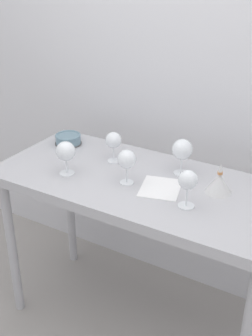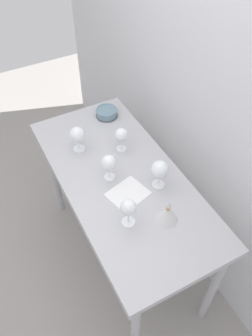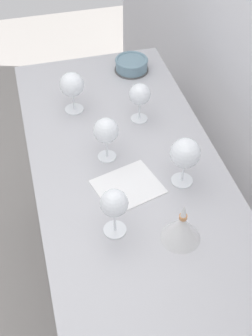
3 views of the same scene
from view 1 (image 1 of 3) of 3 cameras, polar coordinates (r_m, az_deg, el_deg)
ground_plane at (r=2.62m, az=1.55°, el=-19.12°), size 6.00×6.00×0.00m
back_wall at (r=2.34m, az=7.92°, el=12.21°), size 3.80×0.04×2.60m
steel_counter at (r=2.12m, az=1.73°, el=-4.03°), size 1.40×0.65×0.90m
wine_glass_far_left at (r=2.20m, az=-1.64°, el=3.53°), size 0.08×0.08×0.16m
wine_glass_near_right at (r=1.81m, az=8.04°, el=-1.70°), size 0.08×0.08×0.17m
wine_glass_far_right at (r=2.08m, az=7.32°, el=2.32°), size 0.10×0.10×0.18m
wine_glass_near_center at (r=1.98m, az=0.09°, el=1.02°), size 0.09×0.09×0.17m
wine_glass_near_left at (r=2.09m, az=-7.85°, el=2.07°), size 0.09×0.09×0.17m
tasting_sheet_upper at (r=2.00m, az=4.50°, el=-2.59°), size 0.22×0.24×0.00m
tasting_bowl at (r=2.45m, az=-7.52°, el=3.78°), size 0.15×0.15×0.06m
decanter_funnel at (r=1.98m, az=11.99°, el=-1.91°), size 0.12×0.12×0.14m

